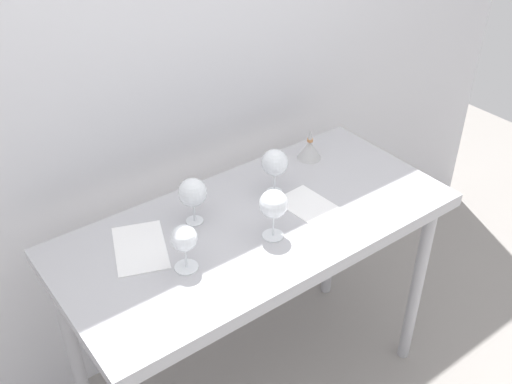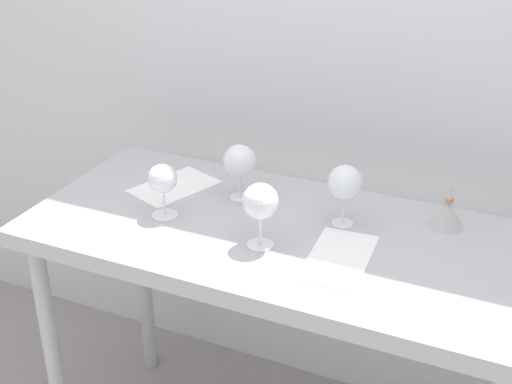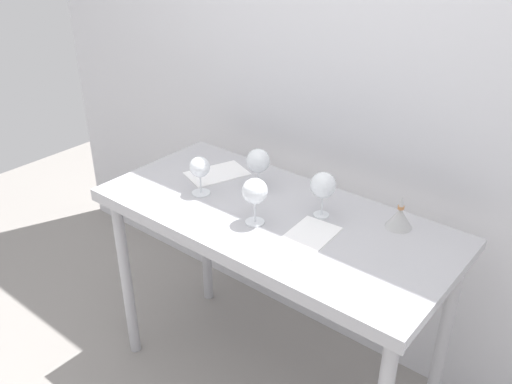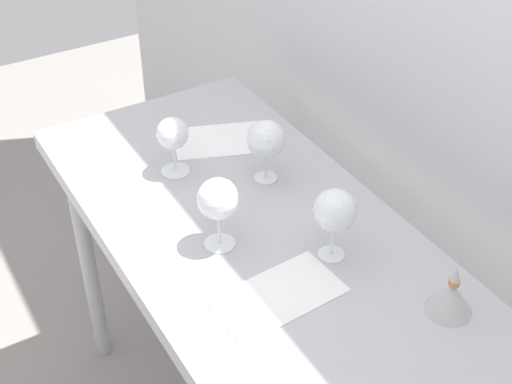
{
  "view_description": "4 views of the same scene",
  "coord_description": "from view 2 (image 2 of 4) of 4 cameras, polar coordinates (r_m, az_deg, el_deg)",
  "views": [
    {
      "loc": [
        -0.99,
        -1.32,
        2.16
      ],
      "look_at": [
        0.01,
        0.02,
        1.0
      ],
      "focal_mm": 42.11,
      "sensor_mm": 36.0,
      "label": 1
    },
    {
      "loc": [
        0.64,
        -1.56,
        1.86
      ],
      "look_at": [
        -0.07,
        -0.01,
        1.0
      ],
      "focal_mm": 49.41,
      "sensor_mm": 36.0,
      "label": 2
    },
    {
      "loc": [
        1.09,
        -1.45,
        1.96
      ],
      "look_at": [
        -0.07,
        -0.03,
        0.97
      ],
      "focal_mm": 38.51,
      "sensor_mm": 36.0,
      "label": 3
    },
    {
      "loc": [
        1.13,
        -0.68,
        2.01
      ],
      "look_at": [
        -0.03,
        0.0,
        1.0
      ],
      "focal_mm": 51.38,
      "sensor_mm": 36.0,
      "label": 4
    }
  ],
  "objects": [
    {
      "name": "steel_counter",
      "position": [
        1.99,
        1.72,
        -5.66
      ],
      "size": [
        1.4,
        0.65,
        0.9
      ],
      "color": "#B1B1B6",
      "rests_on": "ground_plane"
    },
    {
      "name": "wine_glass_far_left",
      "position": [
        2.05,
        -1.34,
        2.43
      ],
      "size": [
        0.1,
        0.1,
        0.17
      ],
      "color": "white",
      "rests_on": "steel_counter"
    },
    {
      "name": "wine_glass_far_right",
      "position": [
        1.92,
        7.21,
        0.66
      ],
      "size": [
        0.1,
        0.1,
        0.18
      ],
      "color": "white",
      "rests_on": "steel_counter"
    },
    {
      "name": "wine_glass_near_center",
      "position": [
        1.8,
        0.36,
        -0.88
      ],
      "size": [
        0.09,
        0.09,
        0.18
      ],
      "color": "white",
      "rests_on": "steel_counter"
    },
    {
      "name": "back_wall",
      "position": [
        2.22,
        6.96,
        11.91
      ],
      "size": [
        3.8,
        0.04,
        2.6
      ],
      "primitive_type": "cube",
      "color": "silver",
      "rests_on": "ground_plane"
    },
    {
      "name": "tasting_sheet_lower",
      "position": [
        2.18,
        -6.64,
        0.45
      ],
      "size": [
        0.24,
        0.3,
        0.0
      ],
      "primitive_type": "cube",
      "rotation": [
        0.0,
        0.0,
        -0.37
      ],
      "color": "white",
      "rests_on": "steel_counter"
    },
    {
      "name": "tasting_sheet_upper",
      "position": [
        1.82,
        6.75,
        -5.3
      ],
      "size": [
        0.17,
        0.29,
        0.0
      ],
      "primitive_type": "cube",
      "rotation": [
        0.0,
        0.0,
        0.06
      ],
      "color": "white",
      "rests_on": "steel_counter"
    },
    {
      "name": "decanter_funnel",
      "position": [
        2.0,
        15.23,
        -1.69
      ],
      "size": [
        0.1,
        0.1,
        0.13
      ],
      "color": "#B4B4B4",
      "rests_on": "steel_counter"
    },
    {
      "name": "wine_glass_near_left",
      "position": [
        1.97,
        -7.56,
        0.95
      ],
      "size": [
        0.08,
        0.08,
        0.16
      ],
      "color": "white",
      "rests_on": "steel_counter"
    }
  ]
}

